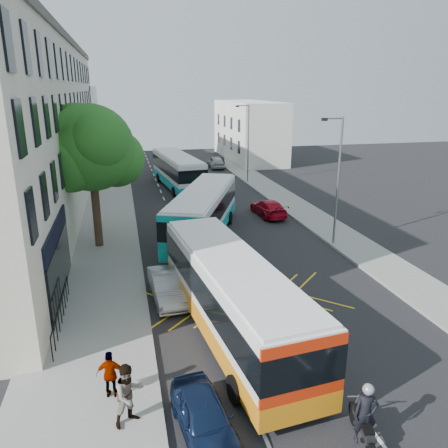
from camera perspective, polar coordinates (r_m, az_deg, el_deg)
ground at (r=17.16m, az=13.17°, el=-17.92°), size 120.00×120.00×0.00m
pavement_left at (r=29.11m, az=-15.93°, el=-2.82°), size 5.00×70.00×0.15m
pavement_right at (r=32.35m, az=13.58°, el=-0.60°), size 3.00×70.00×0.15m
terrace_main at (r=37.71m, az=-24.78°, el=11.21°), size 8.30×45.00×13.50m
terrace_far at (r=67.95m, az=-19.79°, el=12.34°), size 8.00×20.00×10.00m
building_right at (r=63.20m, az=3.21°, el=12.09°), size 6.00×18.00×8.00m
street_tree at (r=27.63m, az=-17.03°, el=9.36°), size 6.30×5.70×8.80m
lamp_near at (r=28.08m, az=14.55°, el=6.21°), size 1.45×0.15×8.00m
lamp_far at (r=46.52m, az=3.06°, el=10.96°), size 1.45×0.15×8.00m
railings at (r=20.10m, az=-20.55°, el=-10.65°), size 0.08×5.60×1.14m
bus_near at (r=17.89m, az=1.04°, el=-9.31°), size 3.99×12.06×3.33m
bus_mid at (r=29.50m, az=-2.75°, el=1.53°), size 7.03×11.91×3.31m
bus_far at (r=44.84m, az=-6.08°, el=6.96°), size 4.06×12.12×3.34m
motorbike at (r=13.95m, az=17.92°, el=-22.82°), size 0.84×2.29×2.06m
parked_car_blue at (r=13.91m, az=-2.58°, el=-23.87°), size 1.85×3.78×1.24m
parked_car_silver at (r=21.32m, az=-7.39°, el=-8.08°), size 1.71×4.19×1.35m
red_hatchback at (r=34.95m, az=5.83°, el=2.12°), size 2.05×4.57×1.30m
distant_car_grey at (r=53.97m, az=-7.78°, el=7.48°), size 2.55×4.94×1.33m
distant_car_silver at (r=56.01m, az=-1.04°, el=8.06°), size 1.89×4.37×1.47m
distant_car_dark at (r=56.77m, az=-0.81°, el=8.13°), size 1.96×4.26×1.35m
pedestrian_near at (r=14.10m, az=-12.31°, el=-20.92°), size 1.21×1.12×1.98m
pedestrian_far at (r=15.30m, az=-14.58°, el=-18.47°), size 1.02×0.59×1.63m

